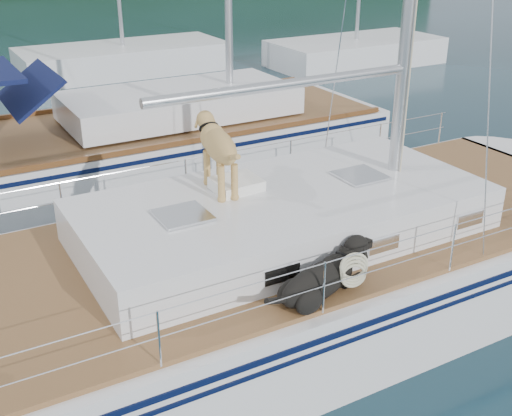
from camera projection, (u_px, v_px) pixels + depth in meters
ground at (231, 331)px, 8.49m from camera, size 120.00×120.00×0.00m
main_sailboat at (236, 285)px, 8.25m from camera, size 12.00×3.80×14.01m
neighbor_sailboat at (133, 148)px, 13.41m from camera, size 11.00×3.50×13.30m
bg_boat_center at (124, 59)px, 22.81m from camera, size 7.20×3.00×11.65m
bg_boat_east at (355, 52)px, 24.01m from camera, size 6.40×3.00×11.65m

